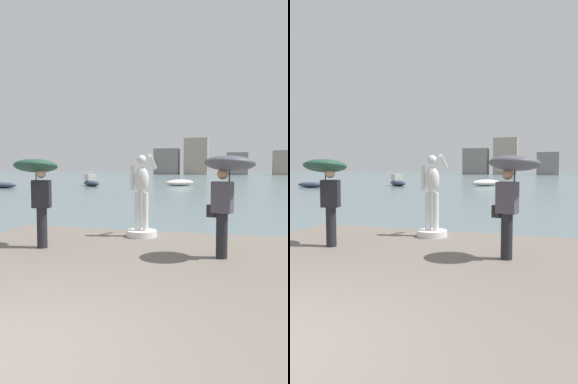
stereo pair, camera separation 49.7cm
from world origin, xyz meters
TOP-DOWN VIEW (x-y plane):
  - ground_plane at (0.00, 40.00)m, footprint 400.00×400.00m
  - pier at (0.00, 1.92)m, footprint 7.94×9.85m
  - statue_white_figure at (-0.12, 6.00)m, footprint 0.78×0.95m
  - onlooker_left at (-1.96, 4.19)m, footprint 1.15×1.17m
  - onlooker_right at (2.04, 4.28)m, footprint 1.20×1.22m
  - boat_near at (-15.18, 37.50)m, footprint 4.11×4.47m
  - boat_mid at (-22.71, 30.70)m, footprint 4.35×2.25m
  - boat_far at (-4.74, 40.63)m, footprint 3.90×3.78m
  - distant_skyline at (-2.09, 123.53)m, footprint 55.37×7.85m

SIDE VIEW (x-z plane):
  - ground_plane at x=0.00m, z-range 0.00..0.00m
  - pier at x=0.00m, z-range 0.00..0.40m
  - boat_mid at x=-22.71m, z-range 0.00..0.61m
  - boat_far at x=-4.74m, z-range 0.00..0.78m
  - boat_near at x=-15.18m, z-range -0.21..1.21m
  - statue_white_figure at x=-0.12m, z-range 0.12..2.22m
  - onlooker_left at x=-1.96m, z-range 0.93..2.91m
  - onlooker_right at x=2.04m, z-range 0.94..2.96m
  - distant_skyline at x=-2.09m, z-range -1.68..11.19m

